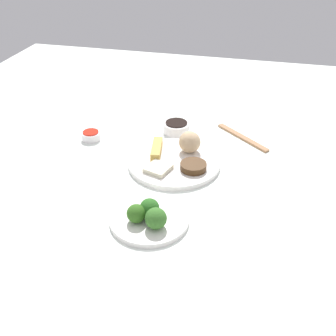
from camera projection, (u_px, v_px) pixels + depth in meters
name	position (u px, v px, depth m)	size (l,w,h in m)	color
tabletop	(175.00, 166.00, 1.33)	(2.20, 2.20, 0.02)	white
main_plate	(174.00, 163.00, 1.31)	(0.29, 0.29, 0.02)	white
rice_scoop	(190.00, 142.00, 1.33)	(0.07, 0.07, 0.07)	#D1AE82
spring_roll	(157.00, 149.00, 1.34)	(0.12, 0.03, 0.03)	gold
crab_rangoon_wonton	(158.00, 168.00, 1.25)	(0.07, 0.07, 0.01)	beige
stir_fry_heap	(193.00, 166.00, 1.26)	(0.08, 0.08, 0.02)	#472C15
broccoli_plate	(150.00, 219.00, 1.08)	(0.21, 0.21, 0.01)	white
broccoli_floret_0	(151.00, 208.00, 1.06)	(0.05, 0.05, 0.05)	#2A6420
broccoli_floret_1	(136.00, 214.00, 1.05)	(0.05, 0.05, 0.05)	#32641D
broccoli_floret_2	(156.00, 218.00, 1.03)	(0.06, 0.06, 0.06)	#366D27
soy_sauce_bowl	(176.00, 128.00, 1.49)	(0.10, 0.10, 0.04)	white
soy_sauce_bowl_liquid	(176.00, 123.00, 1.48)	(0.08, 0.08, 0.00)	black
sauce_ramekin_sweet_and_sour	(91.00, 136.00, 1.45)	(0.07, 0.07, 0.03)	white
sauce_ramekin_sweet_and_sour_liquid	(91.00, 132.00, 1.44)	(0.05, 0.05, 0.00)	red
chopsticks_pair	(242.00, 137.00, 1.46)	(0.24, 0.02, 0.01)	#AA7850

